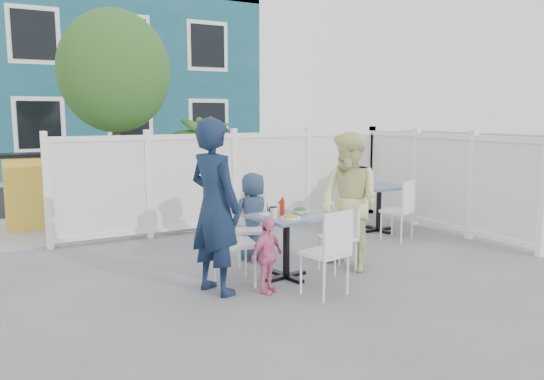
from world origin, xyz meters
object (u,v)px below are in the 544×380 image
main_table (286,230)px  man (215,207)px  chair_right (342,231)px  boy (253,216)px  chair_left (227,236)px  toddler (267,256)px  chair_back (252,222)px  woman (349,202)px  utility_cabinet (26,193)px  spare_table (379,196)px  chair_near (330,247)px

main_table → man: man is taller
chair_right → boy: (-0.74, 0.97, 0.09)m
chair_left → toddler: (0.27, -0.43, -0.16)m
chair_back → man: 1.30m
chair_left → woman: (1.58, -0.13, 0.28)m
main_table → woman: woman is taller
main_table → chair_back: size_ratio=0.90×
chair_right → chair_back: size_ratio=0.94×
woman → toddler: bearing=-87.2°
utility_cabinet → chair_right: (3.23, -4.44, -0.11)m
man → chair_left: bearing=-74.0°
chair_left → man: bearing=-45.5°
spare_table → chair_right: 2.38m
main_table → toddler: 0.59m
toddler → chair_back: bearing=48.2°
spare_table → chair_back: bearing=-166.1°
main_table → man: bearing=-176.3°
utility_cabinet → chair_left: 4.65m
chair_near → boy: 1.68m
woman → man: bearing=-99.7°
chair_left → boy: boy is taller
chair_left → chair_right: 1.49m
chair_near → man: bearing=133.5°
chair_near → woman: woman is taller
chair_back → boy: boy is taller
woman → utility_cabinet: bearing=-153.2°
boy → utility_cabinet: bearing=-56.3°
chair_left → man: 0.45m
main_table → chair_near: (0.09, -0.76, -0.04)m
utility_cabinet → main_table: bearing=-57.2°
man → boy: bearing=-62.8°
chair_right → woman: size_ratio=0.50×
chair_left → woman: size_ratio=0.58×
chair_right → chair_near: size_ratio=0.91×
main_table → chair_back: 0.81m
chair_left → chair_near: 1.16m
chair_near → man: size_ratio=0.49×
utility_cabinet → toddler: (2.02, -4.74, -0.20)m
woman → main_table: bearing=-103.2°
main_table → utility_cabinet: bearing=119.3°
chair_near → woman: (0.77, 0.71, 0.31)m
chair_near → boy: bearing=80.4°
man → toddler: bearing=-140.1°
main_table → woman: bearing=-3.0°
spare_table → chair_back: (-2.65, -0.66, -0.06)m
chair_left → chair_back: size_ratio=1.08×
spare_table → main_table: bearing=-150.6°
woman → chair_right: bearing=-99.3°
chair_back → boy: (0.07, 0.11, 0.05)m
main_table → man: (-0.92, -0.06, 0.36)m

